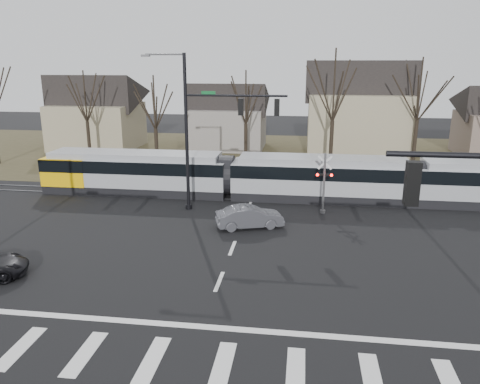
# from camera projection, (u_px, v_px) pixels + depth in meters

# --- Properties ---
(ground) EXTENTS (140.00, 140.00, 0.00)m
(ground) POSITION_uv_depth(u_px,v_px,m) (211.00, 303.00, 19.38)
(ground) COLOR black
(grass_verge) EXTENTS (140.00, 28.00, 0.01)m
(grass_verge) POSITION_uv_depth(u_px,v_px,m) (269.00, 155.00, 49.91)
(grass_verge) COLOR #38331E
(grass_verge) RESTS_ON ground
(crosswalk) EXTENTS (27.00, 2.60, 0.01)m
(crosswalk) POSITION_uv_depth(u_px,v_px,m) (187.00, 362.00, 15.56)
(crosswalk) COLOR silver
(crosswalk) RESTS_ON ground
(stop_line) EXTENTS (28.00, 0.35, 0.01)m
(stop_line) POSITION_uv_depth(u_px,v_px,m) (201.00, 327.00, 17.66)
(stop_line) COLOR silver
(stop_line) RESTS_ON ground
(lane_dashes) EXTENTS (0.18, 30.00, 0.01)m
(lane_dashes) POSITION_uv_depth(u_px,v_px,m) (253.00, 197.00, 34.65)
(lane_dashes) COLOR silver
(lane_dashes) RESTS_ON ground
(rail_pair) EXTENTS (90.00, 1.52, 0.06)m
(rail_pair) POSITION_uv_depth(u_px,v_px,m) (253.00, 197.00, 34.45)
(rail_pair) COLOR #59595E
(rail_pair) RESTS_ON ground
(tram) EXTENTS (41.13, 3.05, 3.12)m
(tram) POSITION_uv_depth(u_px,v_px,m) (319.00, 176.00, 33.56)
(tram) COLOR gray
(tram) RESTS_ON ground
(sedan) EXTENTS (3.83, 4.88, 1.33)m
(sedan) POSITION_uv_depth(u_px,v_px,m) (250.00, 217.00, 28.07)
(sedan) COLOR #46464C
(sedan) RESTS_ON ground
(signal_pole_far) EXTENTS (9.28, 0.44, 10.20)m
(signal_pole_far) POSITION_uv_depth(u_px,v_px,m) (210.00, 125.00, 30.09)
(signal_pole_far) COLOR black
(signal_pole_far) RESTS_ON ground
(rail_crossing_signal) EXTENTS (1.08, 0.36, 4.00)m
(rail_crossing_signal) POSITION_uv_depth(u_px,v_px,m) (324.00, 185.00, 30.43)
(rail_crossing_signal) COLOR #59595B
(rail_crossing_signal) RESTS_ON ground
(tree_row) EXTENTS (59.20, 7.20, 10.00)m
(tree_row) POSITION_uv_depth(u_px,v_px,m) (287.00, 115.00, 42.58)
(tree_row) COLOR black
(tree_row) RESTS_ON ground
(house_a) EXTENTS (9.72, 8.64, 8.60)m
(house_a) POSITION_uv_depth(u_px,v_px,m) (96.00, 109.00, 53.23)
(house_a) COLOR gray
(house_a) RESTS_ON ground
(house_b) EXTENTS (8.64, 7.56, 7.65)m
(house_b) POSITION_uv_depth(u_px,v_px,m) (229.00, 113.00, 53.31)
(house_b) COLOR gray
(house_b) RESTS_ON ground
(house_c) EXTENTS (10.80, 8.64, 10.10)m
(house_c) POSITION_uv_depth(u_px,v_px,m) (358.00, 106.00, 48.28)
(house_c) COLOR gray
(house_c) RESTS_ON ground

